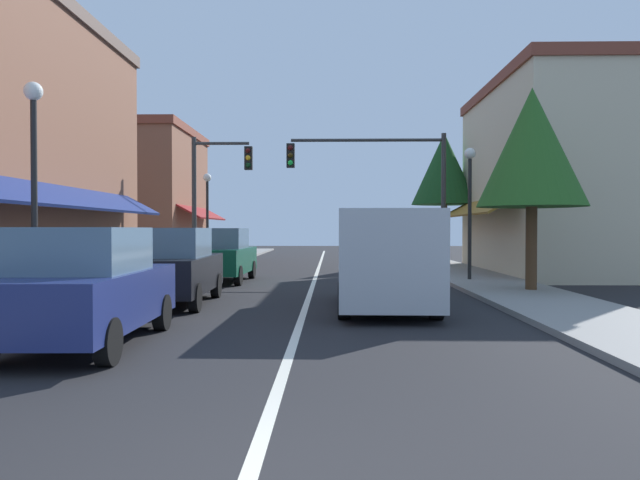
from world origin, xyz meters
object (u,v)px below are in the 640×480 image
(traffic_signal_left_corner, at_px, (213,185))
(tree_right_near, at_px, (532,148))
(street_lamp_right_mid, at_px, (470,191))
(parked_car_third_left, at_px, (222,255))
(van_in_lane, at_px, (384,256))
(traffic_signal_mast_arm, at_px, (386,176))
(parked_car_second_left, at_px, (172,267))
(street_lamp_left_far, at_px, (207,203))
(parked_car_nearest_left, at_px, (85,287))
(street_lamp_left_near, at_px, (34,159))
(tree_right_far, at_px, (444,169))

(traffic_signal_left_corner, relative_size, tree_right_near, 0.96)
(street_lamp_right_mid, bearing_deg, parked_car_third_left, 178.19)
(van_in_lane, height_order, tree_right_near, tree_right_near)
(van_in_lane, height_order, traffic_signal_mast_arm, traffic_signal_mast_arm)
(parked_car_second_left, height_order, traffic_signal_left_corner, traffic_signal_left_corner)
(street_lamp_right_mid, bearing_deg, parked_car_second_left, -144.91)
(parked_car_third_left, bearing_deg, parked_car_second_left, -89.18)
(parked_car_third_left, xyz_separation_m, street_lamp_left_far, (-1.96, 7.20, 2.02))
(parked_car_nearest_left, xyz_separation_m, traffic_signal_left_corner, (-0.94, 14.54, 2.60))
(parked_car_second_left, xyz_separation_m, traffic_signal_mast_arm, (5.73, 8.93, 2.84))
(parked_car_second_left, bearing_deg, traffic_signal_left_corner, 93.86)
(street_lamp_right_mid, relative_size, tree_right_near, 0.79)
(parked_car_third_left, bearing_deg, traffic_signal_left_corner, 106.39)
(street_lamp_left_near, relative_size, street_lamp_right_mid, 1.05)
(traffic_signal_mast_arm, height_order, street_lamp_right_mid, traffic_signal_mast_arm)
(tree_right_far, bearing_deg, traffic_signal_mast_arm, -119.55)
(tree_right_far, bearing_deg, parked_car_second_left, -121.48)
(street_lamp_right_mid, height_order, tree_right_near, tree_right_near)
(van_in_lane, height_order, street_lamp_left_far, street_lamp_left_far)
(van_in_lane, relative_size, traffic_signal_left_corner, 0.98)
(parked_car_second_left, bearing_deg, street_lamp_right_mid, 33.45)
(street_lamp_left_far, distance_m, tree_right_far, 11.10)
(parked_car_third_left, distance_m, street_lamp_left_far, 7.73)
(traffic_signal_left_corner, bearing_deg, tree_right_near, -35.60)
(parked_car_nearest_left, xyz_separation_m, street_lamp_left_far, (-1.92, 18.11, 2.02))
(parked_car_third_left, relative_size, traffic_signal_mast_arm, 0.69)
(parked_car_second_left, bearing_deg, tree_right_near, 13.60)
(traffic_signal_left_corner, bearing_deg, parked_car_third_left, -74.94)
(parked_car_nearest_left, distance_m, van_in_lane, 6.47)
(traffic_signal_mast_arm, bearing_deg, street_lamp_left_far, 150.89)
(street_lamp_right_mid, xyz_separation_m, street_lamp_left_far, (-10.05, 7.46, -0.07))
(street_lamp_left_near, height_order, street_lamp_right_mid, street_lamp_left_near)
(traffic_signal_left_corner, height_order, street_lamp_left_near, traffic_signal_left_corner)
(parked_car_nearest_left, distance_m, street_lamp_left_far, 18.33)
(street_lamp_left_far, xyz_separation_m, tree_right_near, (10.96, -10.72, 1.01))
(street_lamp_left_near, xyz_separation_m, street_lamp_right_mid, (10.23, 7.95, -0.14))
(street_lamp_left_near, bearing_deg, tree_right_near, 22.85)
(traffic_signal_mast_arm, height_order, street_lamp_left_far, traffic_signal_mast_arm)
(tree_right_near, relative_size, tree_right_far, 0.88)
(parked_car_nearest_left, relative_size, parked_car_third_left, 1.00)
(tree_right_far, bearing_deg, street_lamp_left_near, -123.23)
(street_lamp_right_mid, xyz_separation_m, tree_right_near, (0.91, -3.26, 0.94))
(traffic_signal_mast_arm, bearing_deg, street_lamp_right_mid, -53.05)
(van_in_lane, bearing_deg, traffic_signal_mast_arm, 85.71)
(parked_car_third_left, relative_size, van_in_lane, 0.79)
(tree_right_near, bearing_deg, street_lamp_left_near, -157.15)
(street_lamp_left_near, bearing_deg, parked_car_second_left, 46.89)
(van_in_lane, height_order, tree_right_far, tree_right_far)
(traffic_signal_mast_arm, relative_size, tree_right_far, 0.96)
(traffic_signal_mast_arm, distance_m, traffic_signal_left_corner, 6.69)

